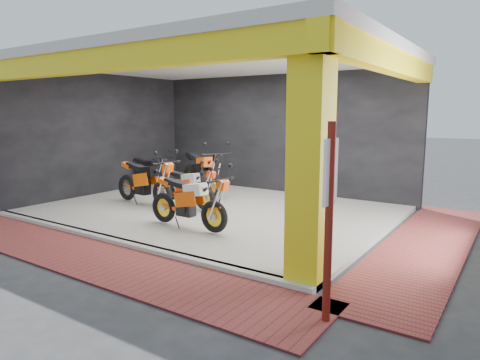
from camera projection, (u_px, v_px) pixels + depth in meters
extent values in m
plane|color=#2D2D30|center=(155.00, 231.00, 8.73)|extent=(80.00, 80.00, 0.00)
cube|color=silver|center=(214.00, 211.00, 10.36)|extent=(8.00, 6.00, 0.10)
cube|color=beige|center=(213.00, 60.00, 9.81)|extent=(8.40, 6.40, 0.20)
cube|color=black|center=(277.00, 135.00, 12.64)|extent=(8.20, 0.20, 3.50)
cube|color=black|center=(101.00, 135.00, 12.36)|extent=(0.20, 6.20, 3.50)
cube|color=yellow|center=(310.00, 160.00, 5.77)|extent=(0.50, 0.50, 3.50)
cube|color=yellow|center=(107.00, 60.00, 7.40)|extent=(8.40, 0.30, 0.40)
cube|color=yellow|center=(390.00, 61.00, 7.65)|extent=(0.30, 6.40, 0.40)
cube|color=silver|center=(115.00, 241.00, 7.88)|extent=(8.00, 0.20, 0.10)
cube|color=maroon|center=(78.00, 254.00, 7.25)|extent=(9.00, 1.40, 0.03)
cube|color=maroon|center=(426.00, 246.00, 7.72)|extent=(1.40, 7.00, 0.03)
cylinder|color=maroon|center=(329.00, 226.00, 4.74)|extent=(0.09, 0.09, 2.30)
cube|color=white|center=(331.00, 172.00, 4.64)|extent=(0.04, 0.32, 0.74)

